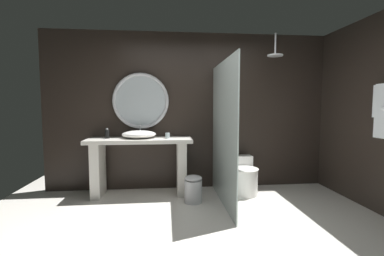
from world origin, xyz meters
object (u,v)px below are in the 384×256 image
(tumbler_cup, at_px, (168,136))
(round_wall_mirror, at_px, (141,101))
(vessel_sink, at_px, (139,134))
(rain_shower_head, at_px, (275,54))
(toilet, at_px, (244,177))
(soap_dispenser, at_px, (107,134))
(waste_bin, at_px, (193,189))

(tumbler_cup, height_order, round_wall_mirror, round_wall_mirror)
(vessel_sink, distance_m, tumbler_cup, 0.45)
(rain_shower_head, relative_size, toilet, 0.57)
(rain_shower_head, bearing_deg, toilet, 171.73)
(soap_dispenser, xyz_separation_m, toilet, (2.14, -0.15, -0.70))
(soap_dispenser, bearing_deg, tumbler_cup, -4.84)
(soap_dispenser, relative_size, waste_bin, 0.40)
(round_wall_mirror, bearing_deg, waste_bin, -40.35)
(rain_shower_head, xyz_separation_m, toilet, (-0.44, 0.06, -1.92))
(vessel_sink, xyz_separation_m, rain_shower_head, (2.09, -0.19, 1.24))
(vessel_sink, xyz_separation_m, tumbler_cup, (0.44, -0.06, -0.02))
(rain_shower_head, bearing_deg, tumbler_cup, 175.48)
(tumbler_cup, distance_m, rain_shower_head, 2.08)
(soap_dispenser, xyz_separation_m, waste_bin, (1.30, -0.47, -0.76))
(soap_dispenser, distance_m, waste_bin, 1.58)
(vessel_sink, height_order, waste_bin, vessel_sink)
(tumbler_cup, relative_size, rain_shower_head, 0.25)
(round_wall_mirror, height_order, rain_shower_head, rain_shower_head)
(tumbler_cup, height_order, toilet, tumbler_cup)
(rain_shower_head, bearing_deg, round_wall_mirror, 168.79)
(soap_dispenser, bearing_deg, round_wall_mirror, 21.80)
(soap_dispenser, relative_size, toilet, 0.26)
(vessel_sink, height_order, soap_dispenser, vessel_sink)
(vessel_sink, bearing_deg, waste_bin, -29.10)
(round_wall_mirror, xyz_separation_m, rain_shower_head, (2.08, -0.41, 0.71))
(soap_dispenser, bearing_deg, toilet, -3.89)
(vessel_sink, distance_m, toilet, 1.79)
(tumbler_cup, bearing_deg, rain_shower_head, -4.52)
(round_wall_mirror, distance_m, rain_shower_head, 2.23)
(vessel_sink, bearing_deg, toilet, -4.32)
(round_wall_mirror, bearing_deg, tumbler_cup, -33.29)
(soap_dispenser, height_order, toilet, soap_dispenser)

